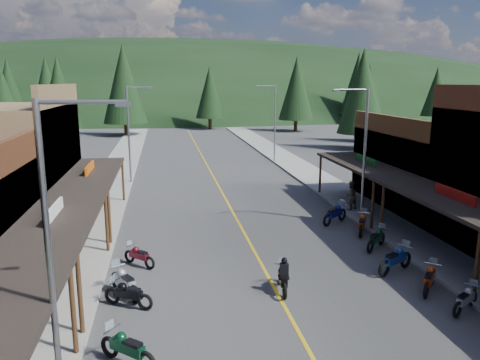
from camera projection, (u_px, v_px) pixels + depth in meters
name	position (u px, v px, depth m)	size (l,w,h in m)	color
ground	(277.00, 292.00, 18.92)	(220.00, 220.00, 0.00)	#38383A
centerline	(218.00, 186.00, 38.22)	(0.15, 90.00, 0.01)	gold
sidewalk_west	(109.00, 189.00, 36.82)	(3.40, 94.00, 0.15)	gray
sidewalk_east	(320.00, 181.00, 39.59)	(3.40, 94.00, 0.15)	gray
shop_east_3	(436.00, 169.00, 31.49)	(10.90, 10.20, 6.20)	#4C2D16
streetlight_0	(55.00, 249.00, 11.09)	(2.16, 0.18, 8.00)	gray
streetlight_1	(130.00, 130.00, 38.12)	(2.16, 0.18, 8.00)	gray
streetlight_2	(362.00, 151.00, 26.82)	(2.16, 0.18, 8.00)	gray
streetlight_3	(274.00, 120.00, 48.06)	(2.16, 0.18, 8.00)	gray
ridge_hill	(176.00, 108.00, 149.23)	(310.00, 140.00, 60.00)	black
pine_1	(47.00, 88.00, 81.16)	(5.88, 5.88, 12.50)	black
pine_2	(124.00, 84.00, 71.66)	(6.72, 6.72, 14.00)	black
pine_3	(210.00, 92.00, 81.92)	(5.04, 5.04, 11.00)	black
pine_4	(296.00, 88.00, 78.21)	(5.88, 5.88, 12.50)	black
pine_5	(358.00, 83.00, 92.18)	(6.72, 6.72, 14.00)	black
pine_6	(436.00, 92.00, 86.69)	(5.04, 5.04, 11.00)	black
pine_7	(9.00, 88.00, 85.68)	(5.88, 5.88, 12.50)	black
pine_8	(4.00, 103.00, 52.78)	(4.48, 4.48, 10.00)	black
pine_9	(368.00, 96.00, 64.86)	(4.93, 4.93, 10.80)	black
pine_10	(59.00, 93.00, 62.91)	(5.38, 5.38, 11.60)	black
pine_11	(362.00, 91.00, 57.30)	(5.82, 5.82, 12.40)	black
bike_west_6	(127.00, 347.00, 13.93)	(0.71, 2.13, 1.22)	#0B3821
bike_west_7	(128.00, 293.00, 17.53)	(0.67, 2.02, 1.15)	black
bike_west_8	(125.00, 281.00, 18.43)	(0.76, 2.27, 1.29)	#ABADB1
bike_west_9	(139.00, 255.00, 21.48)	(0.63, 1.89, 1.08)	maroon
bike_east_6	(466.00, 298.00, 17.20)	(0.62, 1.86, 1.06)	#9E9DA2
bike_east_7	(430.00, 278.00, 18.87)	(0.69, 2.06, 1.18)	#BF330D
bike_east_8	(396.00, 258.00, 20.76)	(0.76, 2.29, 1.31)	navy
bike_east_9	(376.00, 238.00, 23.66)	(0.69, 2.07, 1.18)	#0B3A20
bike_east_10	(362.00, 223.00, 26.07)	(0.73, 2.20, 1.26)	#B1450C
bike_east_11	(335.00, 213.00, 27.91)	(0.77, 2.30, 1.31)	navy
rider_on_bike	(283.00, 277.00, 18.87)	(0.94, 2.08, 1.53)	black
pedestrian_east_b	(351.00, 195.00, 30.33)	(0.93, 0.53, 1.91)	brown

